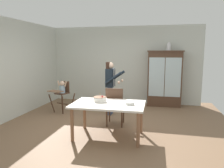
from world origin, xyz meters
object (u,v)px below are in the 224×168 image
at_px(ceramic_vase, 169,47).
at_px(birthday_cake, 100,99).
at_px(serving_bowl, 130,103).
at_px(china_cabinet, 164,78).
at_px(high_chair_with_toddler, 62,91).
at_px(dining_table, 108,108).
at_px(adult_person, 111,82).
at_px(dining_chair_far_side, 115,104).

height_order(ceramic_vase, birthday_cake, ceramic_vase).
height_order(birthday_cake, serving_bowl, birthday_cake).
bearing_deg(ceramic_vase, china_cabinet, -177.74).
distance_m(high_chair_with_toddler, dining_table, 2.41).
relative_size(adult_person, dining_chair_far_side, 1.59).
bearing_deg(serving_bowl, ceramic_vase, 74.34).
relative_size(high_chair_with_toddler, dining_chair_far_side, 0.99).
xyz_separation_m(china_cabinet, dining_table, (-1.20, -2.98, -0.29)).
height_order(serving_bowl, dining_chair_far_side, dining_chair_far_side).
xyz_separation_m(high_chair_with_toddler, serving_bowl, (2.29, -1.57, 0.11)).
height_order(high_chair_with_toddler, serving_bowl, high_chair_with_toddler).
bearing_deg(birthday_cake, dining_chair_far_side, 69.68).
distance_m(china_cabinet, dining_table, 3.23).
xyz_separation_m(high_chair_with_toddler, dining_chair_far_side, (1.83, -0.88, -0.10)).
relative_size(dining_table, serving_bowl, 8.53).
distance_m(dining_table, dining_chair_far_side, 0.70).
bearing_deg(dining_table, serving_bowl, -0.11).
relative_size(adult_person, serving_bowl, 8.50).
height_order(china_cabinet, high_chair_with_toddler, china_cabinet).
height_order(high_chair_with_toddler, dining_table, high_chair_with_toddler).
distance_m(high_chair_with_toddler, birthday_cake, 2.17).
relative_size(ceramic_vase, adult_person, 0.18).
bearing_deg(birthday_cake, china_cabinet, 63.65).
xyz_separation_m(ceramic_vase, adult_person, (-1.63, -1.36, -1.01)).
bearing_deg(ceramic_vase, adult_person, -139.99).
bearing_deg(china_cabinet, dining_chair_far_side, -117.75).
bearing_deg(high_chair_with_toddler, adult_person, 19.28).
xyz_separation_m(high_chair_with_toddler, birthday_cake, (1.62, -1.44, 0.14)).
height_order(ceramic_vase, high_chair_with_toddler, ceramic_vase).
bearing_deg(birthday_cake, ceramic_vase, 62.18).
xyz_separation_m(ceramic_vase, high_chair_with_toddler, (-3.13, -1.42, -1.32)).
relative_size(ceramic_vase, dining_table, 0.18).
xyz_separation_m(birthday_cake, serving_bowl, (0.67, -0.12, -0.03)).
relative_size(ceramic_vase, high_chair_with_toddler, 0.28).
distance_m(china_cabinet, serving_bowl, 3.08).
bearing_deg(dining_table, adult_person, 101.57).
relative_size(ceramic_vase, dining_chair_far_side, 0.28).
bearing_deg(ceramic_vase, serving_bowl, -105.66).
bearing_deg(high_chair_with_toddler, ceramic_vase, 41.61).
xyz_separation_m(high_chair_with_toddler, dining_table, (1.83, -1.57, -0.01)).
height_order(ceramic_vase, dining_table, ceramic_vase).
bearing_deg(birthday_cake, high_chair_with_toddler, 138.23).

